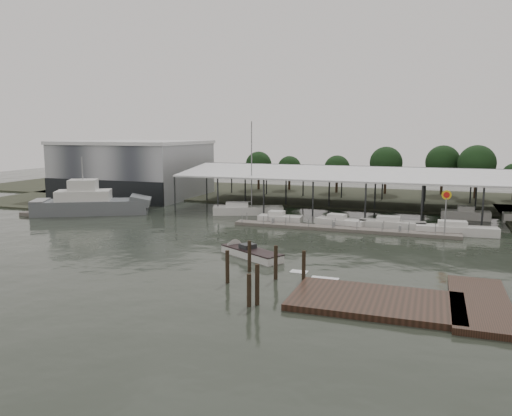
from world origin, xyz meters
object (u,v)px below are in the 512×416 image
(grey_trawler, at_px, (92,203))
(speedboat_underway, at_px, (247,252))
(shell_fuel_sign, at_px, (446,204))
(white_sailboat, at_px, (247,210))

(grey_trawler, distance_m, speedboat_underway, 34.87)
(shell_fuel_sign, bearing_deg, speedboat_underway, -139.25)
(grey_trawler, distance_m, white_sailboat, 23.25)
(shell_fuel_sign, distance_m, white_sailboat, 28.69)
(shell_fuel_sign, xyz_separation_m, grey_trawler, (-49.50, 0.07, -2.35))
(shell_fuel_sign, bearing_deg, grey_trawler, 179.91)
(shell_fuel_sign, height_order, speedboat_underway, shell_fuel_sign)
(grey_trawler, xyz_separation_m, white_sailboat, (22.01, 7.45, -0.93))
(shell_fuel_sign, xyz_separation_m, white_sailboat, (-27.49, 7.52, -3.27))
(shell_fuel_sign, distance_m, speedboat_underway, 24.78)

